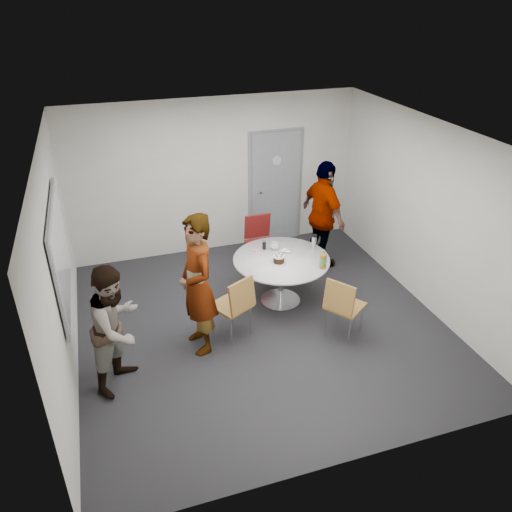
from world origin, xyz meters
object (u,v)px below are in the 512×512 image
object	(u,v)px
table	(283,264)
chair_near_left	(236,302)
chair_far	(260,237)
person_main	(197,285)
whiteboard	(60,253)
chair_near_right	(343,303)
door	(275,188)
person_right	(323,216)
person_left	(117,327)

from	to	relation	value
table	chair_near_left	distance (m)	1.12
chair_near_left	chair_far	world-z (taller)	chair_far
chair_far	person_main	distance (m)	2.25
whiteboard	chair_near_right	xyz separation A→B (m)	(3.38, -0.84, -0.89)
table	chair_far	size ratio (longest dim) A/B	1.48
whiteboard	table	bearing A→B (deg)	5.00
door	table	world-z (taller)	door
person_main	person_right	bearing A→B (deg)	113.38
person_main	person_left	xyz separation A→B (m)	(-1.03, -0.36, -0.15)
door	whiteboard	world-z (taller)	door
whiteboard	person_right	size ratio (longest dim) A/B	1.03
chair_far	person_right	size ratio (longest dim) A/B	0.52
person_left	person_right	world-z (taller)	person_right
table	chair_near_right	distance (m)	1.18
whiteboard	chair_near_left	world-z (taller)	whiteboard
person_left	person_right	bearing A→B (deg)	-23.96
chair_near_right	chair_far	world-z (taller)	chair_far
chair_near_left	person_left	distance (m)	1.60
table	chair_far	distance (m)	1.05
person_left	person_right	distance (m)	3.94
door	chair_near_right	world-z (taller)	door
chair_near_left	chair_near_right	bearing A→B (deg)	-46.43
door	table	size ratio (longest dim) A/B	1.50
table	chair_far	world-z (taller)	table
chair_near_right	person_main	world-z (taller)	person_main
table	chair_near_right	xyz separation A→B (m)	(0.43, -1.09, -0.07)
table	person_right	world-z (taller)	person_right
whiteboard	person_main	bearing A→B (deg)	-15.13
door	chair_near_left	xyz separation A→B (m)	(-1.52, -2.67, -0.45)
chair_near_left	person_right	world-z (taller)	person_right
table	person_left	size ratio (longest dim) A/B	0.89
whiteboard	table	distance (m)	3.07
chair_near_left	chair_far	size ratio (longest dim) A/B	0.98
table	door	bearing A→B (deg)	73.23
door	person_main	xyz separation A→B (m)	(-2.02, -2.70, -0.07)
person_main	person_right	xyz separation A→B (m)	(2.43, 1.52, -0.03)
chair_near_right	person_right	distance (m)	2.06
chair_near_left	person_right	distance (m)	2.46
chair_near_left	chair_near_right	xyz separation A→B (m)	(1.34, -0.44, -0.01)
chair_near_left	person_main	size ratio (longest dim) A/B	0.49
door	chair_near_right	distance (m)	3.16
chair_near_left	door	bearing A→B (deg)	32.43
chair_near_right	table	bearing A→B (deg)	166.05
door	chair_near_left	size ratio (longest dim) A/B	2.25
chair_near_left	person_left	bearing A→B (deg)	166.01
chair_near_right	chair_far	bearing A→B (deg)	156.20
whiteboard	chair_near_left	xyz separation A→B (m)	(2.05, -0.39, -0.87)
whiteboard	chair_near_right	bearing A→B (deg)	-13.89
table	person_main	bearing A→B (deg)	-154.36
chair_near_left	chair_near_right	size ratio (longest dim) A/B	1.02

